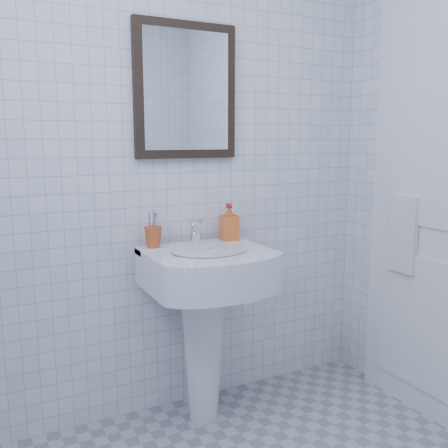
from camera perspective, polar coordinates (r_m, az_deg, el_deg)
wall_back at (r=2.38m, az=-6.57°, el=7.70°), size 2.20×0.02×2.50m
washbasin at (r=2.34m, az=-2.20°, el=-9.29°), size 0.55×0.40×0.85m
faucet at (r=2.34m, az=-3.28°, el=-1.08°), size 0.05×0.11×0.13m
toothbrush_cup at (r=2.29m, az=-8.09°, el=-1.45°), size 0.09×0.09×0.10m
soap_dispenser at (r=2.43m, az=0.58°, el=0.25°), size 0.09×0.09×0.18m
wall_mirror at (r=2.40m, az=-4.38°, el=14.92°), size 0.50×0.04×0.62m
bathroom_door at (r=2.50m, az=23.32°, el=1.30°), size 0.04×0.80×2.00m
towel_ring at (r=2.58m, az=20.32°, el=2.86°), size 0.01×0.18×0.18m
hand_towel at (r=2.59m, az=19.79°, el=-1.11°), size 0.03×0.16×0.38m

